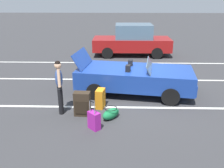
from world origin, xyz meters
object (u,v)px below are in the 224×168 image
at_px(convertible_car, 140,78).
at_px(suitcase_small_carryon, 94,120).
at_px(suitcase_medium_bright, 100,99).
at_px(duffel_bag, 111,113).
at_px(suitcase_large_black, 82,104).
at_px(traveler_person, 59,84).
at_px(parked_sedan_near, 132,40).

distance_m(convertible_car, suitcase_small_carryon, 2.95).
relative_size(suitcase_medium_bright, duffel_bag, 0.91).
height_order(suitcase_large_black, traveler_person, traveler_person).
bearing_deg(parked_sedan_near, suitcase_large_black, 76.22).
bearing_deg(suitcase_small_carryon, suitcase_large_black, 74.06).
bearing_deg(suitcase_small_carryon, suitcase_medium_bright, 42.62).
distance_m(suitcase_medium_bright, suitcase_small_carryon, 1.34).
bearing_deg(suitcase_large_black, duffel_bag, 80.27).
bearing_deg(suitcase_large_black, traveler_person, -99.95).
xyz_separation_m(convertible_car, traveler_person, (-2.55, -1.60, 0.34)).
bearing_deg(parked_sedan_near, suitcase_small_carryon, 80.26).
bearing_deg(suitcase_small_carryon, convertible_car, 16.54).
distance_m(suitcase_medium_bright, parked_sedan_near, 7.31).
bearing_deg(suitcase_medium_bright, suitcase_large_black, 58.40).
relative_size(convertible_car, traveler_person, 2.67).
xyz_separation_m(suitcase_small_carryon, duffel_bag, (0.44, 0.60, -0.10)).
bearing_deg(suitcase_large_black, suitcase_medium_bright, 140.05).
distance_m(suitcase_medium_bright, traveler_person, 1.40).
bearing_deg(traveler_person, suitcase_medium_bright, 2.08).
bearing_deg(suitcase_medium_bright, convertible_car, -126.57).
height_order(suitcase_medium_bright, parked_sedan_near, parked_sedan_near).
bearing_deg(suitcase_medium_bright, parked_sedan_near, -89.45).
bearing_deg(suitcase_large_black, suitcase_small_carryon, 31.37).
height_order(convertible_car, suitcase_large_black, convertible_car).
bearing_deg(convertible_car, duffel_bag, -108.19).
relative_size(convertible_car, suitcase_medium_bright, 7.11).
relative_size(suitcase_medium_bright, parked_sedan_near, 0.14).
bearing_deg(convertible_car, suitcase_large_black, -127.78).
xyz_separation_m(convertible_car, suitcase_large_black, (-1.86, -1.76, -0.22)).
bearing_deg(duffel_bag, traveler_person, 167.05).
bearing_deg(convertible_car, parked_sedan_near, 98.62).
bearing_deg(suitcase_medium_bright, traveler_person, 29.16).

